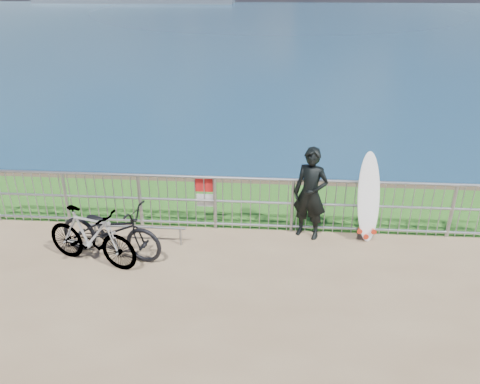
# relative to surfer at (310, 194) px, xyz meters

# --- Properties ---
(grass_strip) EXTENTS (120.00, 120.00, 0.00)m
(grass_strip) POSITION_rel_surfer_xyz_m (-1.32, 1.25, -0.88)
(grass_strip) COLOR #235E19
(grass_strip) RESTS_ON ground
(seascape) EXTENTS (260.00, 260.00, 5.00)m
(seascape) POSITION_rel_surfer_xyz_m (-45.07, 146.04, -4.93)
(seascape) COLOR brown
(seascape) RESTS_ON ground
(railing) EXTENTS (10.06, 0.10, 1.13)m
(railing) POSITION_rel_surfer_xyz_m (-1.31, 0.15, -0.31)
(railing) COLOR gray
(railing) RESTS_ON ground
(surfer) EXTENTS (0.77, 0.65, 1.79)m
(surfer) POSITION_rel_surfer_xyz_m (0.00, 0.00, 0.00)
(surfer) COLOR black
(surfer) RESTS_ON ground
(surfboard) EXTENTS (0.54, 0.51, 1.72)m
(surfboard) POSITION_rel_surfer_xyz_m (1.07, -0.01, -0.10)
(surfboard) COLOR white
(surfboard) RESTS_ON ground
(bicycle_near) EXTENTS (2.07, 1.11, 1.03)m
(bicycle_near) POSITION_rel_surfer_xyz_m (-3.54, -0.98, -0.38)
(bicycle_near) COLOR black
(bicycle_near) RESTS_ON ground
(bicycle_far) EXTENTS (1.84, 0.99, 1.07)m
(bicycle_far) POSITION_rel_surfer_xyz_m (-3.79, -1.25, -0.36)
(bicycle_far) COLOR black
(bicycle_far) RESTS_ON ground
(bike_rack) EXTENTS (1.82, 0.05, 0.38)m
(bike_rack) POSITION_rel_surfer_xyz_m (-3.20, -0.54, -0.58)
(bike_rack) COLOR gray
(bike_rack) RESTS_ON ground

